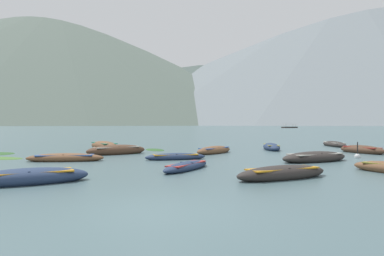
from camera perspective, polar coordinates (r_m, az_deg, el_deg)
ground_plane at (r=1507.95m, az=-2.06°, el=0.52°), size 6000.00×6000.00×0.00m
mountain_1 at (r=1334.08m, az=-21.82°, el=9.92°), size 1674.70×1674.70×438.07m
mountain_2 at (r=1456.57m, az=3.58°, el=8.54°), size 1577.86×1577.86×406.51m
mountain_3 at (r=1635.15m, az=25.31°, el=10.97°), size 2266.29×2266.29×596.01m
rowboat_0 at (r=19.96m, az=20.03°, el=-4.69°), size 4.71×3.25×0.69m
rowboat_1 at (r=29.06m, az=-14.63°, el=-2.95°), size 3.68×4.52×0.82m
rowboat_2 at (r=19.78m, az=-2.80°, el=-4.89°), size 3.73×1.79×0.47m
rowboat_3 at (r=27.11m, az=26.77°, el=-3.33°), size 2.45×3.85×0.69m
rowboat_4 at (r=28.02m, az=13.26°, el=-3.17°), size 1.55×4.06×0.67m
rowboat_5 at (r=13.32m, az=15.06°, el=-7.39°), size 4.22×2.73×0.62m
rowboat_7 at (r=20.17m, az=-20.64°, el=-4.76°), size 4.30×1.45×0.55m
rowboat_8 at (r=23.82m, az=-12.62°, el=-3.73°), size 4.32×3.48×0.81m
rowboat_9 at (r=13.08m, az=-25.87°, el=-7.52°), size 4.18×2.94×0.67m
rowboat_11 at (r=15.37m, az=-0.92°, el=-6.50°), size 2.65×3.77×0.45m
rowboat_12 at (r=24.00m, az=3.77°, el=-3.80°), size 3.35×3.82×0.64m
rowboat_13 at (r=34.26m, az=22.89°, el=-2.55°), size 1.39×4.39×0.60m
ferry_0 at (r=205.60m, az=16.13°, el=0.13°), size 9.66×6.12×2.54m
mooring_buoy at (r=22.99m, az=26.16°, el=-4.30°), size 0.36×0.36×1.08m
weed_patch_3 at (r=27.17m, az=-6.29°, el=-3.71°), size 2.20×3.17×0.14m
weed_patch_4 at (r=24.68m, az=-10.87°, el=-4.16°), size 2.24×2.25×0.14m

